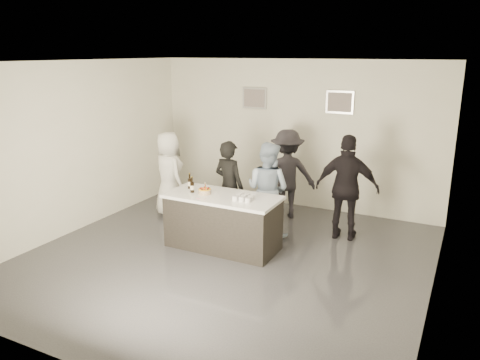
{
  "coord_description": "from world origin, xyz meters",
  "views": [
    {
      "loc": [
        3.24,
        -5.95,
        3.15
      ],
      "look_at": [
        0.0,
        0.5,
        1.15
      ],
      "focal_mm": 35.0,
      "sensor_mm": 36.0,
      "label": 1
    }
  ],
  "objects": [
    {
      "name": "picture_left",
      "position": [
        -0.9,
        2.97,
        2.2
      ],
      "size": [
        0.54,
        0.04,
        0.44
      ],
      "primitive_type": "cube",
      "color": "#B2B2B7",
      "rests_on": "wall_back"
    },
    {
      "name": "cake",
      "position": [
        -0.53,
        0.29,
        0.94
      ],
      "size": [
        0.21,
        0.21,
        0.08
      ],
      "primitive_type": "cylinder",
      "color": "#F2AE19",
      "rests_on": "bar_counter"
    },
    {
      "name": "person_guest_back",
      "position": [
        0.14,
        2.22,
        0.86
      ],
      "size": [
        1.28,
        1.07,
        1.72
      ],
      "primitive_type": "imported",
      "rotation": [
        0.0,
        0.0,
        3.61
      ],
      "color": "#25232A",
      "rests_on": "ground"
    },
    {
      "name": "person_main_black",
      "position": [
        -0.5,
        1.06,
        0.83
      ],
      "size": [
        0.67,
        0.51,
        1.65
      ],
      "primitive_type": "imported",
      "rotation": [
        0.0,
        0.0,
        2.94
      ],
      "color": "black",
      "rests_on": "ground"
    },
    {
      "name": "floor",
      "position": [
        0.0,
        0.0,
        0.0
      ],
      "size": [
        6.0,
        6.0,
        0.0
      ],
      "primitive_type": "plane",
      "color": "#3D3D42",
      "rests_on": "ground"
    },
    {
      "name": "beer_bottle_a",
      "position": [
        -0.92,
        0.45,
        1.03
      ],
      "size": [
        0.07,
        0.07,
        0.26
      ],
      "primitive_type": "cylinder",
      "color": "black",
      "rests_on": "bar_counter"
    },
    {
      "name": "tumbler_cluster",
      "position": [
        0.17,
        0.3,
        0.94
      ],
      "size": [
        0.3,
        0.3,
        0.08
      ],
      "primitive_type": "cube",
      "color": "#C59212",
      "rests_on": "bar_counter"
    },
    {
      "name": "wall_left",
      "position": [
        -3.0,
        0.0,
        1.5
      ],
      "size": [
        0.04,
        6.0,
        3.0
      ],
      "primitive_type": "cube",
      "color": "silver",
      "rests_on": "ground"
    },
    {
      "name": "wall_front",
      "position": [
        0.0,
        -3.0,
        1.5
      ],
      "size": [
        6.0,
        0.04,
        3.0
      ],
      "primitive_type": "cube",
      "color": "silver",
      "rests_on": "ground"
    },
    {
      "name": "candles",
      "position": [
        -0.47,
        0.01,
        0.9
      ],
      "size": [
        0.24,
        0.08,
        0.01
      ],
      "primitive_type": "cube",
      "color": "pink",
      "rests_on": "bar_counter"
    },
    {
      "name": "wall_back",
      "position": [
        0.0,
        3.0,
        1.5
      ],
      "size": [
        6.0,
        0.04,
        3.0
      ],
      "primitive_type": "cube",
      "color": "silver",
      "rests_on": "ground"
    },
    {
      "name": "person_guest_right",
      "position": [
        1.45,
        1.65,
        0.91
      ],
      "size": [
        1.1,
        0.54,
        1.82
      ],
      "primitive_type": "imported",
      "rotation": [
        0.0,
        0.0,
        3.23
      ],
      "color": "black",
      "rests_on": "ground"
    },
    {
      "name": "ceiling",
      "position": [
        0.0,
        0.0,
        3.0
      ],
      "size": [
        6.0,
        6.0,
        0.0
      ],
      "primitive_type": "plane",
      "rotation": [
        3.14,
        0.0,
        0.0
      ],
      "color": "white"
    },
    {
      "name": "person_guest_left",
      "position": [
        -1.95,
        1.29,
        0.83
      ],
      "size": [
        0.96,
        0.83,
        1.66
      ],
      "primitive_type": "imported",
      "rotation": [
        0.0,
        0.0,
        2.68
      ],
      "color": "white",
      "rests_on": "ground"
    },
    {
      "name": "bar_counter",
      "position": [
        -0.24,
        0.35,
        0.45
      ],
      "size": [
        1.86,
        0.86,
        0.9
      ],
      "primitive_type": "cube",
      "color": "white",
      "rests_on": "ground"
    },
    {
      "name": "wall_right",
      "position": [
        3.0,
        0.0,
        1.5
      ],
      "size": [
        0.04,
        6.0,
        3.0
      ],
      "primitive_type": "cube",
      "color": "silver",
      "rests_on": "ground"
    },
    {
      "name": "picture_right",
      "position": [
        0.9,
        2.97,
        2.2
      ],
      "size": [
        0.54,
        0.04,
        0.44
      ],
      "primitive_type": "cube",
      "color": "#B2B2B7",
      "rests_on": "wall_back"
    },
    {
      "name": "beer_bottle_b",
      "position": [
        -0.77,
        0.27,
        1.03
      ],
      "size": [
        0.07,
        0.07,
        0.26
      ],
      "primitive_type": "cylinder",
      "color": "black",
      "rests_on": "bar_counter"
    },
    {
      "name": "person_main_blue",
      "position": [
        0.19,
        1.2,
        0.83
      ],
      "size": [
        0.9,
        0.75,
        1.66
      ],
      "primitive_type": "imported",
      "rotation": [
        0.0,
        0.0,
        2.99
      ],
      "color": "#9AAEC9",
      "rests_on": "ground"
    }
  ]
}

